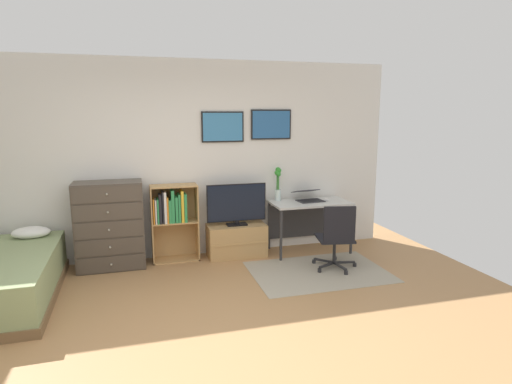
{
  "coord_description": "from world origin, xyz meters",
  "views": [
    {
      "loc": [
        -0.55,
        -3.46,
        2.0
      ],
      "look_at": [
        0.85,
        1.5,
        1.03
      ],
      "focal_mm": 29.95,
      "sensor_mm": 36.0,
      "label": 1
    }
  ],
  "objects_px": {
    "tv_stand": "(237,240)",
    "desk": "(308,210)",
    "computer_mouse": "(327,200)",
    "bookshelf": "(172,215)",
    "television": "(237,205)",
    "bamboo_vase": "(278,183)",
    "dresser": "(110,225)",
    "office_chair": "(337,236)",
    "laptop": "(308,196)"
  },
  "relations": [
    {
      "from": "television",
      "to": "bamboo_vase",
      "type": "distance_m",
      "value": 0.7
    },
    {
      "from": "dresser",
      "to": "television",
      "type": "height_order",
      "value": "dresser"
    },
    {
      "from": "office_chair",
      "to": "computer_mouse",
      "type": "xyz_separation_m",
      "value": [
        0.21,
        0.77,
        0.3
      ]
    },
    {
      "from": "computer_mouse",
      "to": "tv_stand",
      "type": "bearing_deg",
      "value": 175.01
    },
    {
      "from": "dresser",
      "to": "office_chair",
      "type": "height_order",
      "value": "dresser"
    },
    {
      "from": "bookshelf",
      "to": "bamboo_vase",
      "type": "relative_size",
      "value": 2.15
    },
    {
      "from": "television",
      "to": "laptop",
      "type": "xyz_separation_m",
      "value": [
        1.07,
        0.01,
        0.06
      ]
    },
    {
      "from": "bookshelf",
      "to": "television",
      "type": "height_order",
      "value": "bookshelf"
    },
    {
      "from": "bookshelf",
      "to": "dresser",
      "type": "bearing_deg",
      "value": -175.66
    },
    {
      "from": "dresser",
      "to": "bookshelf",
      "type": "relative_size",
      "value": 1.09
    },
    {
      "from": "television",
      "to": "bamboo_vase",
      "type": "height_order",
      "value": "bamboo_vase"
    },
    {
      "from": "laptop",
      "to": "bamboo_vase",
      "type": "distance_m",
      "value": 0.48
    },
    {
      "from": "bookshelf",
      "to": "computer_mouse",
      "type": "height_order",
      "value": "bookshelf"
    },
    {
      "from": "desk",
      "to": "office_chair",
      "type": "bearing_deg",
      "value": -87.57
    },
    {
      "from": "office_chair",
      "to": "tv_stand",
      "type": "bearing_deg",
      "value": 152.11
    },
    {
      "from": "television",
      "to": "bamboo_vase",
      "type": "xyz_separation_m",
      "value": [
        0.64,
        0.13,
        0.25
      ]
    },
    {
      "from": "bookshelf",
      "to": "bamboo_vase",
      "type": "height_order",
      "value": "bamboo_vase"
    },
    {
      "from": "bookshelf",
      "to": "desk",
      "type": "relative_size",
      "value": 0.93
    },
    {
      "from": "dresser",
      "to": "computer_mouse",
      "type": "height_order",
      "value": "dresser"
    },
    {
      "from": "computer_mouse",
      "to": "bamboo_vase",
      "type": "distance_m",
      "value": 0.74
    },
    {
      "from": "tv_stand",
      "to": "office_chair",
      "type": "distance_m",
      "value": 1.43
    },
    {
      "from": "tv_stand",
      "to": "television",
      "type": "xyz_separation_m",
      "value": [
        0.0,
        -0.02,
        0.52
      ]
    },
    {
      "from": "bookshelf",
      "to": "television",
      "type": "bearing_deg",
      "value": -4.46
    },
    {
      "from": "dresser",
      "to": "computer_mouse",
      "type": "relative_size",
      "value": 10.89
    },
    {
      "from": "office_chair",
      "to": "television",
      "type": "bearing_deg",
      "value": 152.82
    },
    {
      "from": "bookshelf",
      "to": "television",
      "type": "distance_m",
      "value": 0.88
    },
    {
      "from": "television",
      "to": "laptop",
      "type": "relative_size",
      "value": 1.96
    },
    {
      "from": "television",
      "to": "office_chair",
      "type": "bearing_deg",
      "value": -38.27
    },
    {
      "from": "laptop",
      "to": "computer_mouse",
      "type": "xyz_separation_m",
      "value": [
        0.24,
        -0.1,
        -0.05
      ]
    },
    {
      "from": "computer_mouse",
      "to": "bookshelf",
      "type": "bearing_deg",
      "value": 175.81
    },
    {
      "from": "desk",
      "to": "dresser",
      "type": "bearing_deg",
      "value": 179.89
    },
    {
      "from": "laptop",
      "to": "desk",
      "type": "bearing_deg",
      "value": -119.53
    },
    {
      "from": "laptop",
      "to": "dresser",
      "type": "bearing_deg",
      "value": 174.83
    },
    {
      "from": "dresser",
      "to": "tv_stand",
      "type": "relative_size",
      "value": 1.39
    },
    {
      "from": "tv_stand",
      "to": "bamboo_vase",
      "type": "xyz_separation_m",
      "value": [
        0.64,
        0.1,
        0.77
      ]
    },
    {
      "from": "dresser",
      "to": "television",
      "type": "distance_m",
      "value": 1.68
    },
    {
      "from": "tv_stand",
      "to": "laptop",
      "type": "relative_size",
      "value": 1.92
    },
    {
      "from": "bookshelf",
      "to": "laptop",
      "type": "bearing_deg",
      "value": -1.63
    },
    {
      "from": "dresser",
      "to": "bamboo_vase",
      "type": "bearing_deg",
      "value": 2.92
    },
    {
      "from": "tv_stand",
      "to": "desk",
      "type": "xyz_separation_m",
      "value": [
        1.06,
        -0.02,
        0.38
      ]
    },
    {
      "from": "dresser",
      "to": "bamboo_vase",
      "type": "xyz_separation_m",
      "value": [
        2.31,
        0.12,
        0.43
      ]
    },
    {
      "from": "bookshelf",
      "to": "tv_stand",
      "type": "bearing_deg",
      "value": -3.0
    },
    {
      "from": "television",
      "to": "office_chair",
      "type": "xyz_separation_m",
      "value": [
        1.1,
        -0.87,
        -0.28
      ]
    },
    {
      "from": "bookshelf",
      "to": "tv_stand",
      "type": "relative_size",
      "value": 1.28
    },
    {
      "from": "dresser",
      "to": "bamboo_vase",
      "type": "height_order",
      "value": "bamboo_vase"
    },
    {
      "from": "bamboo_vase",
      "to": "bookshelf",
      "type": "bearing_deg",
      "value": -177.83
    },
    {
      "from": "tv_stand",
      "to": "laptop",
      "type": "bearing_deg",
      "value": -0.51
    },
    {
      "from": "office_chair",
      "to": "bamboo_vase",
      "type": "bearing_deg",
      "value": 125.79
    },
    {
      "from": "tv_stand",
      "to": "television",
      "type": "height_order",
      "value": "television"
    },
    {
      "from": "dresser",
      "to": "television",
      "type": "xyz_separation_m",
      "value": [
        1.67,
        -0.01,
        0.18
      ]
    }
  ]
}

